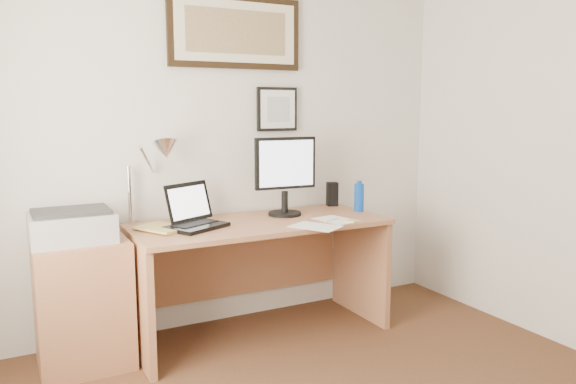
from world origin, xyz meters
TOP-DOWN VIEW (x-y plane):
  - wall_back at (0.00, 2.00)m, footprint 3.50×0.02m
  - side_cabinet at (-0.92, 1.68)m, footprint 0.50×0.40m
  - water_bottle at (0.91, 1.63)m, footprint 0.07×0.07m
  - bottle_cap at (0.91, 1.63)m, footprint 0.03×0.03m
  - speaker at (0.86, 1.90)m, footprint 0.09×0.09m
  - paper_sheet_a at (0.38, 1.33)m, footprint 0.32×0.35m
  - paper_sheet_b at (0.59, 1.43)m, footprint 0.24×0.30m
  - sticky_pad at (0.66, 1.35)m, footprint 0.10×0.10m
  - marker_pen at (0.56, 1.43)m, footprint 0.14×0.06m
  - book at (-0.56, 1.61)m, footprint 0.32×0.36m
  - desk at (0.15, 1.72)m, footprint 1.60×0.70m
  - laptop at (-0.27, 1.67)m, footprint 0.41×0.43m
  - lcd_monitor at (0.39, 1.73)m, footprint 0.42×0.22m
  - printer at (-0.95, 1.70)m, footprint 0.44×0.34m
  - desk_lamp at (-0.41, 1.81)m, footprint 0.29×0.27m
  - picture_large at (0.15, 1.97)m, footprint 0.92×0.04m
  - picture_small at (0.45, 1.97)m, footprint 0.30×0.03m

SIDE VIEW (x-z plane):
  - side_cabinet at x=-0.92m, z-range 0.00..0.73m
  - desk at x=0.15m, z-range 0.14..0.89m
  - paper_sheet_a at x=0.38m, z-range 0.75..0.75m
  - paper_sheet_b at x=0.59m, z-range 0.75..0.75m
  - sticky_pad at x=0.66m, z-range 0.75..0.76m
  - marker_pen at x=0.56m, z-range 0.75..0.77m
  - book at x=-0.56m, z-range 0.75..0.77m
  - laptop at x=-0.27m, z-range 0.68..0.94m
  - printer at x=-0.95m, z-range 0.73..0.91m
  - speaker at x=0.86m, z-range 0.75..0.92m
  - water_bottle at x=0.91m, z-range 0.75..0.94m
  - bottle_cap at x=0.91m, z-range 0.94..0.96m
  - lcd_monitor at x=0.39m, z-range 0.78..1.30m
  - desk_lamp at x=-0.41m, z-range 0.92..1.45m
  - wall_back at x=0.00m, z-range 0.00..2.50m
  - picture_small at x=0.45m, z-range 1.30..1.60m
  - picture_large at x=0.15m, z-range 1.72..2.19m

